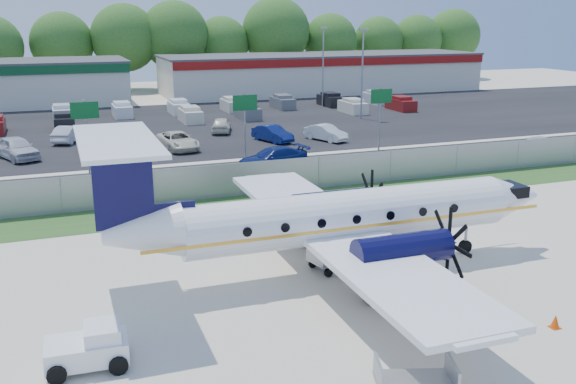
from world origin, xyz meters
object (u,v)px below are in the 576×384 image
object	(u,v)px
aircraft	(339,217)
baggage_cart_far	(415,382)
baggage_cart_near	(335,257)
pushback_tug	(91,347)

from	to	relation	value
aircraft	baggage_cart_far	distance (m)	9.53
baggage_cart_near	pushback_tug	bearing A→B (deg)	-156.16
pushback_tug	aircraft	bearing A→B (deg)	22.39
aircraft	baggage_cart_far	bearing A→B (deg)	-101.74
aircraft	baggage_cart_near	world-z (taller)	aircraft
aircraft	pushback_tug	world-z (taller)	aircraft
pushback_tug	baggage_cart_far	size ratio (longest dim) A/B	1.01
pushback_tug	baggage_cart_far	xyz separation A→B (m)	(8.28, -4.96, -0.10)
pushback_tug	baggage_cart_near	world-z (taller)	pushback_tug
aircraft	baggage_cart_near	xyz separation A→B (m)	(-0.03, 0.29, -1.87)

